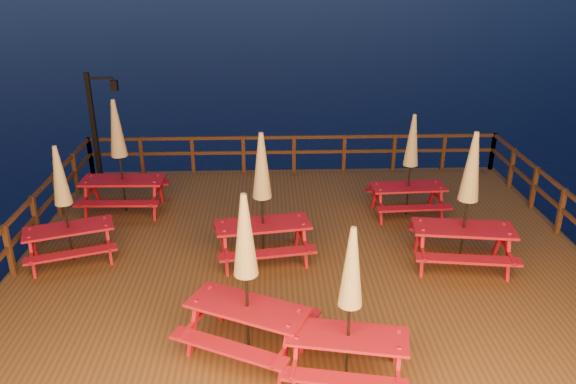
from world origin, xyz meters
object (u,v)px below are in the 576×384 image
(picnic_table_1, at_px, (119,155))
(picnic_table_2, at_px, (468,199))
(lamp_post, at_px, (98,117))
(picnic_table_0, at_px, (350,303))

(picnic_table_1, bearing_deg, picnic_table_2, -19.67)
(lamp_post, xyz_separation_m, picnic_table_0, (5.79, -8.40, -0.48))
(picnic_table_0, xyz_separation_m, picnic_table_2, (2.76, 3.22, 0.17))
(picnic_table_0, distance_m, picnic_table_2, 4.24)
(picnic_table_0, distance_m, picnic_table_1, 7.71)
(lamp_post, bearing_deg, picnic_table_1, -64.53)
(picnic_table_2, bearing_deg, picnic_table_0, -122.77)
(picnic_table_1, bearing_deg, lamp_post, 116.94)
(picnic_table_1, bearing_deg, picnic_table_0, -50.93)
(lamp_post, distance_m, picnic_table_2, 10.00)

